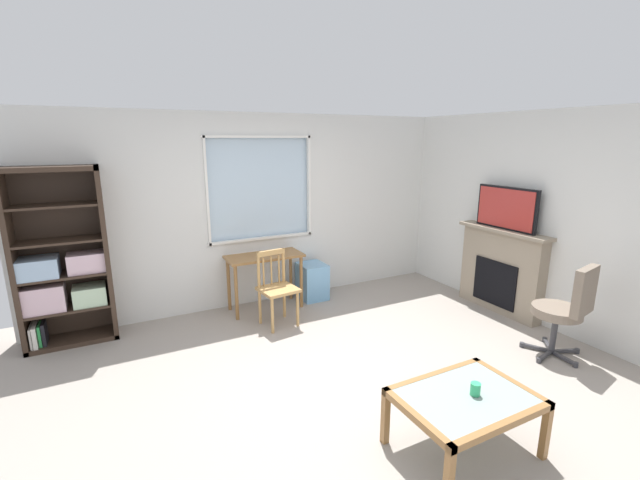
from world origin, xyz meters
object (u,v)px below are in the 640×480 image
wooden_chair (277,288)px  sippy_cup (475,389)px  desk_under_window (265,264)px  tv (506,208)px  bookshelf (61,268)px  office_chair (567,307)px  plastic_drawer_unit (312,281)px  fireplace (501,270)px  coffee_table (465,403)px

wooden_chair → sippy_cup: size_ratio=10.00×
desk_under_window → tv: tv is taller
bookshelf → wooden_chair: bearing=-15.9°
tv → bookshelf: bearing=162.4°
desk_under_window → office_chair: bearing=-49.3°
plastic_drawer_unit → office_chair: office_chair is taller
wooden_chair → fireplace: bearing=-18.9°
desk_under_window → plastic_drawer_unit: size_ratio=1.95×
fireplace → sippy_cup: 2.84m
fireplace → tv: (-0.02, 0.00, 0.81)m
bookshelf → office_chair: bearing=-31.2°
coffee_table → desk_under_window: bearing=96.4°
bookshelf → tv: bearing=-17.6°
fireplace → tv: bearing=180.0°
wooden_chair → fireplace: fireplace is taller
office_chair → sippy_cup: office_chair is taller
desk_under_window → plastic_drawer_unit: (0.71, 0.05, -0.36)m
coffee_table → bookshelf: bearing=128.8°
tv → office_chair: 1.47m
desk_under_window → office_chair: (2.25, -2.61, -0.06)m
fireplace → office_chair: bearing=-110.6°
desk_under_window → fireplace: (2.69, -1.45, -0.06)m
office_chair → coffee_table: office_chair is taller
bookshelf → sippy_cup: (2.66, -3.26, -0.36)m
desk_under_window → plastic_drawer_unit: 0.80m
fireplace → tv: size_ratio=1.48×
tv → fireplace: bearing=0.0°
desk_under_window → sippy_cup: desk_under_window is taller
desk_under_window → fireplace: size_ratio=0.78×
wooden_chair → coffee_table: (0.39, -2.61, -0.08)m
plastic_drawer_unit → desk_under_window: bearing=-176.0°
bookshelf → plastic_drawer_unit: 3.02m
bookshelf → office_chair: size_ratio=1.93×
desk_under_window → coffee_table: desk_under_window is taller
wooden_chair → office_chair: bearing=-42.5°
plastic_drawer_unit → sippy_cup: size_ratio=5.57×
plastic_drawer_unit → tv: tv is taller
fireplace → coffee_table: 2.88m
bookshelf → tv: (4.92, -1.56, 0.51)m
wooden_chair → tv: tv is taller
coffee_table → sippy_cup: bearing=-20.5°
plastic_drawer_unit → sippy_cup: (-0.30, -3.19, 0.24)m
plastic_drawer_unit → tv: (1.96, -1.50, 1.11)m
plastic_drawer_unit → tv: size_ratio=0.59×
plastic_drawer_unit → bookshelf: bearing=178.8°
bookshelf → fireplace: (4.93, -1.56, -0.30)m
plastic_drawer_unit → office_chair: (1.54, -2.66, 0.30)m
tv → office_chair: size_ratio=0.85×
tv → sippy_cup: (-2.26, -1.69, -0.87)m
wooden_chair → tv: 3.00m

